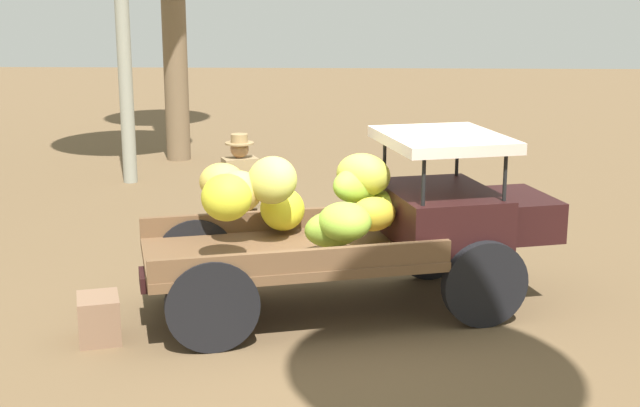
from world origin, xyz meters
TOP-DOWN VIEW (x-y plane):
  - ground_plane at (0.00, 0.00)m, footprint 60.00×60.00m
  - truck at (0.26, 0.22)m, footprint 4.66×2.70m
  - farmer at (-1.23, 1.28)m, footprint 0.56×0.53m
  - wooden_crate at (-2.40, -0.81)m, footprint 0.53×0.59m

SIDE VIEW (x-z plane):
  - ground_plane at x=0.00m, z-range 0.00..0.00m
  - wooden_crate at x=-2.40m, z-range 0.00..0.46m
  - truck at x=0.26m, z-range 0.02..1.92m
  - farmer at x=-1.23m, z-range 0.12..1.87m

